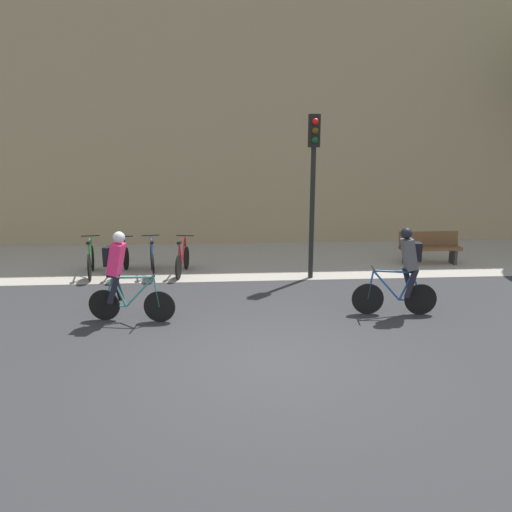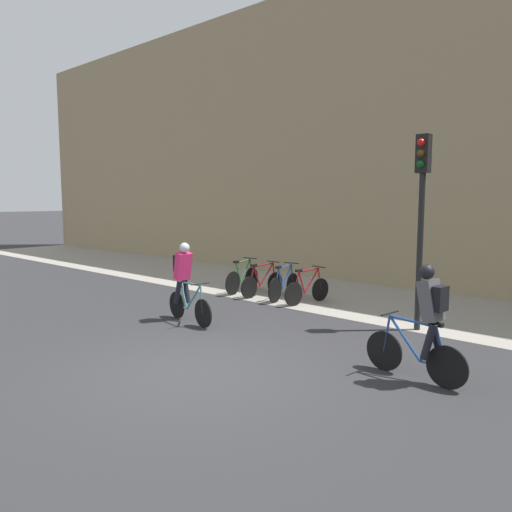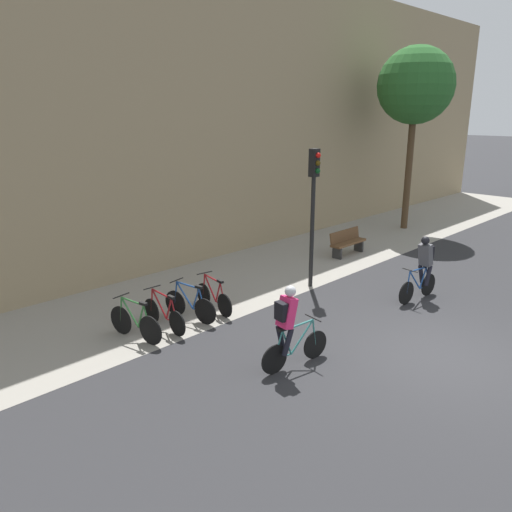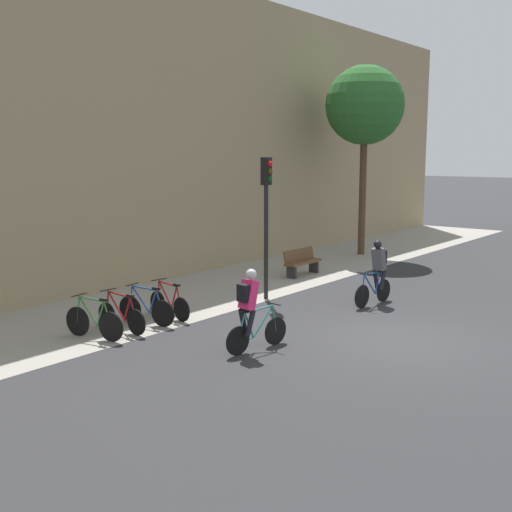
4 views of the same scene
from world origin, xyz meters
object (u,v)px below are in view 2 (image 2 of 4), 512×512
(parked_bike_2, at_px, (284,285))
(parked_bike_3, at_px, (307,289))
(parked_bike_0, at_px, (242,279))
(parked_bike_1, at_px, (262,282))
(cyclist_grey, at_px, (426,320))
(cyclist_pink, at_px, (185,279))
(traffic_light_pole, at_px, (422,197))

(parked_bike_2, bearing_deg, parked_bike_3, -0.07)
(parked_bike_0, xyz_separation_m, parked_bike_1, (0.77, -0.00, -0.02))
(parked_bike_2, bearing_deg, cyclist_grey, -31.98)
(cyclist_grey, distance_m, parked_bike_1, 6.99)
(cyclist_pink, bearing_deg, parked_bike_0, 112.98)
(cyclist_pink, bearing_deg, parked_bike_3, 74.73)
(parked_bike_1, bearing_deg, parked_bike_0, 179.82)
(parked_bike_3, bearing_deg, cyclist_pink, -105.27)
(cyclist_pink, relative_size, parked_bike_0, 1.08)
(parked_bike_0, xyz_separation_m, parked_bike_2, (1.54, -0.00, -0.01))
(parked_bike_0, distance_m, parked_bike_3, 2.31)
(parked_bike_1, relative_size, traffic_light_pole, 0.42)
(cyclist_pink, distance_m, parked_bike_3, 3.48)
(parked_bike_3, bearing_deg, traffic_light_pole, -10.26)
(parked_bike_0, bearing_deg, cyclist_pink, -67.02)
(parked_bike_0, height_order, parked_bike_2, parked_bike_0)
(parked_bike_0, relative_size, parked_bike_1, 0.97)
(parked_bike_0, relative_size, parked_bike_3, 1.02)
(cyclist_pink, xyz_separation_m, parked_bike_3, (0.90, 3.31, -0.57))
(parked_bike_1, bearing_deg, parked_bike_3, 0.04)
(cyclist_grey, bearing_deg, traffic_light_pole, 116.22)
(cyclist_grey, bearing_deg, parked_bike_0, 154.13)
(parked_bike_0, height_order, parked_bike_3, parked_bike_0)
(parked_bike_1, bearing_deg, parked_bike_2, 0.15)
(parked_bike_2, distance_m, traffic_light_pole, 4.66)
(parked_bike_2, xyz_separation_m, traffic_light_pole, (3.99, -0.58, 2.34))
(cyclist_grey, height_order, parked_bike_0, cyclist_grey)
(cyclist_grey, height_order, parked_bike_3, cyclist_grey)
(cyclist_grey, distance_m, traffic_light_pole, 3.55)
(cyclist_pink, bearing_deg, traffic_light_pole, 33.44)
(parked_bike_0, height_order, parked_bike_1, parked_bike_0)
(parked_bike_2, height_order, parked_bike_3, parked_bike_2)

